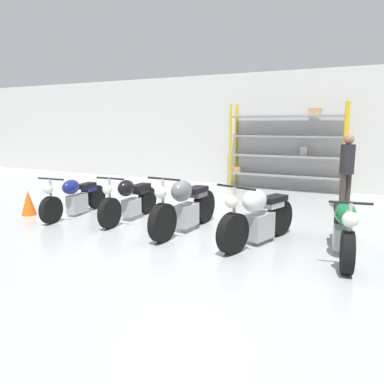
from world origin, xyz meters
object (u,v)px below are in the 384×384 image
Objects in this scene: motorcycle_grey at (185,206)px; motorcycle_white at (258,217)px; motorcycle_black at (130,200)px; motorcycle_green at (344,228)px; person_browsing at (347,166)px; traffic_cone at (28,203)px; shelving_rack at (286,146)px; motorcycle_blue at (75,198)px.

motorcycle_white is (1.44, -0.11, -0.02)m from motorcycle_grey.
motorcycle_black is at bearing -79.06° from motorcycle_white.
motorcycle_green is (1.34, -0.02, -0.02)m from motorcycle_white.
person_browsing is (1.11, 3.32, 0.59)m from motorcycle_white.
motorcycle_grey is 3.75m from traffic_cone.
motorcycle_green is (4.21, -0.35, 0.01)m from motorcycle_black.
shelving_rack is 5.62m from motorcycle_white.
motorcycle_blue is 0.95× the size of motorcycle_grey.
motorcycle_white is at bearing 83.72° from motorcycle_blue.
motorcycle_black is 2.39m from traffic_cone.
motorcycle_black is 1.00× the size of motorcycle_white.
motorcycle_blue is at bearing -122.68° from shelving_rack.
motorcycle_blue is at bearing -86.96° from motorcycle_grey.
motorcycle_blue is 1.17× the size of person_browsing.
traffic_cone is at bearing -80.08° from motorcycle_grey.
person_browsing is (1.88, -2.18, -0.31)m from shelving_rack.
shelving_rack is at bearing -167.87° from motorcycle_green.
person_browsing is (2.56, 3.21, 0.57)m from motorcycle_grey.
person_browsing reaches higher than motorcycle_black.
traffic_cone is (-5.17, -0.28, -0.18)m from motorcycle_white.
motorcycle_blue is 4.21m from motorcycle_white.
motorcycle_blue reaches higher than traffic_cone.
motorcycle_black is at bearing 93.66° from motorcycle_blue.
motorcycle_blue is at bearing -83.48° from motorcycle_black.
motorcycle_grey is 1.05× the size of motorcycle_green.
shelving_rack is 1.65× the size of motorcycle_green.
motorcycle_white is (0.77, -5.50, -0.90)m from shelving_rack.
motorcycle_green is 3.77× the size of traffic_cone.
motorcycle_black is at bearing 15.06° from traffic_cone.
motorcycle_white is 1.12× the size of person_browsing.
person_browsing is 7.28m from traffic_cone.
motorcycle_white is (4.20, -0.15, 0.06)m from motorcycle_blue.
person_browsing reaches higher than traffic_cone.
motorcycle_black is 0.91× the size of motorcycle_grey.
motorcycle_black is 5.01m from person_browsing.
shelving_rack is 5.65m from motorcycle_black.
person_browsing is at bearing -49.16° from shelving_rack.
person_browsing reaches higher than motorcycle_green.
motorcycle_grey reaches higher than motorcycle_white.
person_browsing is 3.23× the size of traffic_cone.
motorcycle_grey is (-0.67, -5.39, -0.88)m from shelving_rack.
motorcycle_white is 5.18m from traffic_cone.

